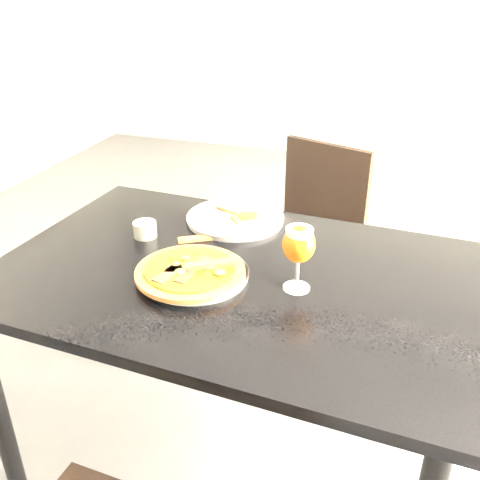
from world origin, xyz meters
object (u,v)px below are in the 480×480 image
(pizza, at_px, (191,271))
(chair_far, at_px, (308,242))
(dining_table, at_px, (232,299))
(beer_glass, at_px, (299,245))

(pizza, bearing_deg, chair_far, 81.14)
(pizza, bearing_deg, dining_table, 42.80)
(beer_glass, bearing_deg, chair_far, 98.88)
(pizza, bearing_deg, beer_glass, 8.51)
(chair_far, bearing_deg, pizza, -79.17)
(dining_table, height_order, pizza, pizza)
(pizza, relative_size, beer_glass, 1.66)
(beer_glass, bearing_deg, dining_table, 168.85)
(chair_far, bearing_deg, beer_glass, -61.44)
(dining_table, xyz_separation_m, pizza, (-0.08, -0.07, 0.11))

